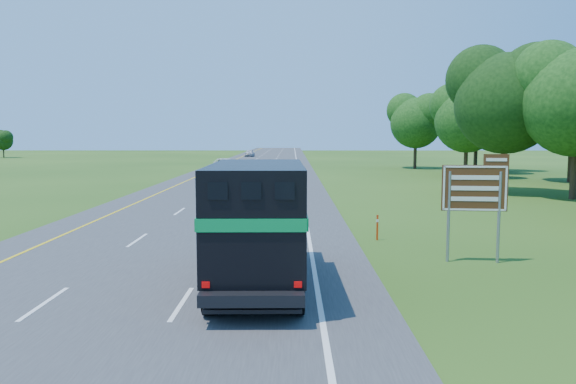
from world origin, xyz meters
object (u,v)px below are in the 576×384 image
horse_truck (258,220)px  white_suv (224,166)px  exit_sign (476,192)px  far_car (250,153)px

horse_truck → white_suv: (-6.77, 47.00, -1.06)m
white_suv → exit_sign: bearing=-69.7°
far_car → exit_sign: size_ratio=1.11×
horse_truck → white_suv: 47.50m
horse_truck → exit_sign: exit_sign is taller
white_suv → far_car: size_ratio=1.52×
white_suv → far_car: (-0.99, 51.98, -0.17)m
horse_truck → far_car: size_ratio=1.95×
horse_truck → exit_sign: (7.45, 3.17, 0.50)m
far_car → exit_sign: bearing=-77.1°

